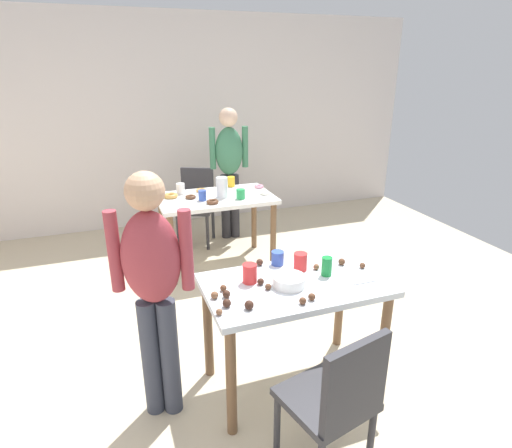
% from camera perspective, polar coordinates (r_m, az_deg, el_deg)
% --- Properties ---
extents(ground_plane, '(6.40, 6.40, 0.00)m').
position_cam_1_polar(ground_plane, '(3.24, 2.24, -17.62)').
color(ground_plane, beige).
extents(wall_back, '(6.40, 0.10, 2.60)m').
position_cam_1_polar(wall_back, '(5.68, -10.09, 13.19)').
color(wall_back, silver).
rests_on(wall_back, ground_plane).
extents(dining_table_near, '(1.11, 0.65, 0.75)m').
position_cam_1_polar(dining_table_near, '(2.70, 5.17, -9.92)').
color(dining_table_near, silver).
rests_on(dining_table_near, ground_plane).
extents(dining_table_far, '(1.15, 0.70, 0.75)m').
position_cam_1_polar(dining_table_far, '(4.36, -5.35, 2.29)').
color(dining_table_far, white).
rests_on(dining_table_far, ground_plane).
extents(chair_near_table, '(0.48, 0.48, 0.87)m').
position_cam_1_polar(chair_near_table, '(2.25, 10.74, -21.78)').
color(chair_near_table, '#2D2D33').
rests_on(chair_near_table, ground_plane).
extents(chair_far_table, '(0.53, 0.53, 0.87)m').
position_cam_1_polar(chair_far_table, '(5.04, -7.95, 3.02)').
color(chair_far_table, '#2D2D33').
rests_on(chair_far_table, ground_plane).
extents(person_girl_near, '(0.45, 0.28, 1.50)m').
position_cam_1_polar(person_girl_near, '(2.42, -13.55, -7.17)').
color(person_girl_near, '#383D4C').
rests_on(person_girl_near, ground_plane).
extents(person_adult_far, '(0.45, 0.23, 1.54)m').
position_cam_1_polar(person_adult_far, '(5.02, -3.58, 8.20)').
color(person_adult_far, '#28282D').
rests_on(person_adult_far, ground_plane).
extents(mixing_bowl, '(0.20, 0.20, 0.06)m').
position_cam_1_polar(mixing_bowl, '(2.59, 4.43, -7.56)').
color(mixing_bowl, white).
rests_on(mixing_bowl, dining_table_near).
extents(soda_can, '(0.07, 0.07, 0.12)m').
position_cam_1_polar(soda_can, '(2.73, 9.40, -5.58)').
color(soda_can, '#198438').
rests_on(soda_can, dining_table_near).
extents(fork_near, '(0.17, 0.02, 0.01)m').
position_cam_1_polar(fork_near, '(2.71, 14.44, -7.50)').
color(fork_near, silver).
rests_on(fork_near, dining_table_near).
extents(cup_near_0, '(0.09, 0.09, 0.12)m').
position_cam_1_polar(cup_near_0, '(2.61, -0.84, -6.60)').
color(cup_near_0, red).
rests_on(cup_near_0, dining_table_near).
extents(cup_near_1, '(0.09, 0.09, 0.12)m').
position_cam_1_polar(cup_near_1, '(2.77, 5.93, -5.01)').
color(cup_near_1, red).
rests_on(cup_near_1, dining_table_near).
extents(cup_near_2, '(0.08, 0.08, 0.09)m').
position_cam_1_polar(cup_near_2, '(2.84, 2.89, -4.54)').
color(cup_near_2, '#3351B2').
rests_on(cup_near_2, dining_table_near).
extents(cake_ball_0, '(0.05, 0.05, 0.05)m').
position_cam_1_polar(cake_ball_0, '(2.90, 11.34, -4.94)').
color(cake_ball_0, brown).
rests_on(cake_ball_0, dining_table_near).
extents(cake_ball_1, '(0.04, 0.04, 0.04)m').
position_cam_1_polar(cake_ball_1, '(2.81, 8.03, -5.66)').
color(cake_ball_1, brown).
rests_on(cake_ball_1, dining_table_near).
extents(cake_ball_2, '(0.04, 0.04, 0.04)m').
position_cam_1_polar(cake_ball_2, '(2.54, -4.38, -8.50)').
color(cake_ball_2, brown).
rests_on(cake_ball_2, dining_table_near).
extents(cake_ball_3, '(0.04, 0.04, 0.04)m').
position_cam_1_polar(cake_ball_3, '(2.60, 0.62, -7.67)').
color(cake_ball_3, '#3D2319').
rests_on(cake_ball_3, dining_table_near).
extents(cake_ball_4, '(0.04, 0.04, 0.04)m').
position_cam_1_polar(cake_ball_4, '(2.55, 1.63, -8.35)').
color(cake_ball_4, brown).
rests_on(cake_ball_4, dining_table_near).
extents(cake_ball_5, '(0.04, 0.04, 0.04)m').
position_cam_1_polar(cake_ball_5, '(2.47, -5.53, -9.41)').
color(cake_ball_5, brown).
rests_on(cake_ball_5, dining_table_near).
extents(cake_ball_6, '(0.04, 0.04, 0.04)m').
position_cam_1_polar(cake_ball_6, '(2.88, 13.99, -5.38)').
color(cake_ball_6, brown).
rests_on(cake_ball_6, dining_table_near).
extents(cake_ball_7, '(0.05, 0.05, 0.05)m').
position_cam_1_polar(cake_ball_7, '(2.36, -0.93, -10.73)').
color(cake_ball_7, '#3D2319').
rests_on(cake_ball_7, dining_table_near).
extents(cake_ball_8, '(0.05, 0.05, 0.05)m').
position_cam_1_polar(cake_ball_8, '(2.47, -3.96, -9.29)').
color(cake_ball_8, '#3D2319').
rests_on(cake_ball_8, dining_table_near).
extents(cake_ball_9, '(0.04, 0.04, 0.04)m').
position_cam_1_polar(cake_ball_9, '(2.32, -4.92, -11.59)').
color(cake_ball_9, brown).
rests_on(cake_ball_9, dining_table_near).
extents(cake_ball_10, '(0.04, 0.04, 0.04)m').
position_cam_1_polar(cake_ball_10, '(2.42, 6.24, -10.14)').
color(cake_ball_10, brown).
rests_on(cake_ball_10, dining_table_near).
extents(cake_ball_11, '(0.04, 0.04, 0.04)m').
position_cam_1_polar(cake_ball_11, '(2.46, 7.44, -9.59)').
color(cake_ball_11, brown).
rests_on(cake_ball_11, dining_table_near).
extents(cake_ball_12, '(0.05, 0.05, 0.05)m').
position_cam_1_polar(cake_ball_12, '(2.38, -3.91, -10.47)').
color(cake_ball_12, '#3D2319').
rests_on(cake_ball_12, dining_table_near).
extents(cake_ball_13, '(0.04, 0.04, 0.04)m').
position_cam_1_polar(cake_ball_13, '(2.83, 0.49, -5.12)').
color(cake_ball_13, '#3D2319').
rests_on(cake_ball_13, dining_table_near).
extents(pitcher_far, '(0.12, 0.12, 0.21)m').
position_cam_1_polar(pitcher_far, '(4.26, -4.55, 4.88)').
color(pitcher_far, white).
rests_on(pitcher_far, dining_table_far).
extents(cup_far_0, '(0.08, 0.08, 0.11)m').
position_cam_1_polar(cup_far_0, '(4.66, -3.32, 5.66)').
color(cup_far_0, yellow).
rests_on(cup_far_0, dining_table_far).
extents(cup_far_1, '(0.09, 0.09, 0.10)m').
position_cam_1_polar(cup_far_1, '(4.22, -2.06, 4.01)').
color(cup_far_1, green).
rests_on(cup_far_1, dining_table_far).
extents(cup_far_2, '(0.08, 0.08, 0.10)m').
position_cam_1_polar(cup_far_2, '(4.20, -7.15, 3.81)').
color(cup_far_2, '#3351B2').
rests_on(cup_far_2, dining_table_far).
extents(cup_far_3, '(0.09, 0.09, 0.11)m').
position_cam_1_polar(cup_far_3, '(4.44, -10.02, 4.65)').
color(cup_far_3, white).
rests_on(cup_far_3, dining_table_far).
extents(donut_far_0, '(0.12, 0.12, 0.03)m').
position_cam_1_polar(donut_far_0, '(4.10, -5.82, 2.96)').
color(donut_far_0, brown).
rests_on(donut_far_0, dining_table_far).
extents(donut_far_1, '(0.10, 0.10, 0.03)m').
position_cam_1_polar(donut_far_1, '(4.37, 1.15, 4.15)').
color(donut_far_1, white).
rests_on(donut_far_1, dining_table_far).
extents(donut_far_2, '(0.10, 0.10, 0.03)m').
position_cam_1_polar(donut_far_2, '(4.61, 0.40, 5.04)').
color(donut_far_2, pink).
rests_on(donut_far_2, dining_table_far).
extents(donut_far_3, '(0.11, 0.11, 0.03)m').
position_cam_1_polar(donut_far_3, '(4.50, -7.32, 4.47)').
color(donut_far_3, gold).
rests_on(donut_far_3, dining_table_far).
extents(donut_far_4, '(0.11, 0.11, 0.03)m').
position_cam_1_polar(donut_far_4, '(4.28, -8.70, 3.59)').
color(donut_far_4, brown).
rests_on(donut_far_4, dining_table_far).
extents(donut_far_5, '(0.14, 0.14, 0.04)m').
position_cam_1_polar(donut_far_5, '(4.34, -11.27, 3.72)').
color(donut_far_5, gold).
rests_on(donut_far_5, dining_table_far).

